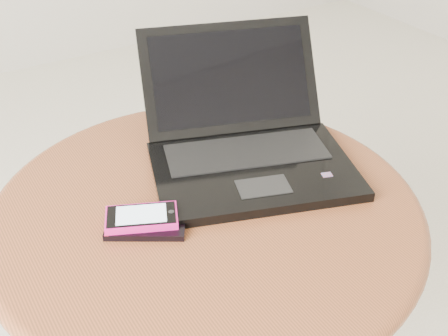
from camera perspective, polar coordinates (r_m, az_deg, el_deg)
table at (r=0.97m, az=-1.64°, el=-8.80°), size 0.67×0.67×0.54m
laptop at (r=0.98m, az=2.20°, el=2.58°), size 0.41×0.42×0.18m
phone_black at (r=0.85m, az=-7.70°, el=-5.62°), size 0.13×0.11×0.01m
phone_pink at (r=0.85m, az=-8.11°, el=-4.83°), size 0.12×0.09×0.01m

